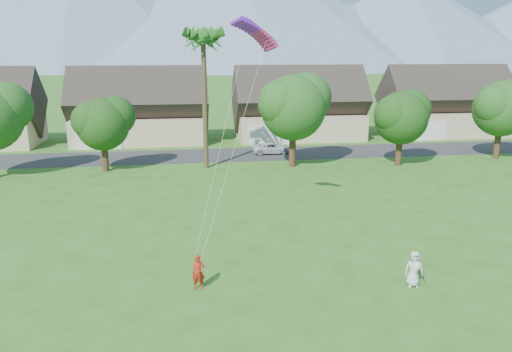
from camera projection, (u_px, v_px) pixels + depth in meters
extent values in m
plane|color=#2D6019|center=(293.00, 336.00, 19.07)|extent=(500.00, 500.00, 0.00)
cube|color=#2D2D30|center=(223.00, 155.00, 51.68)|extent=(90.00, 7.00, 0.01)
imported|color=#AC2213|center=(198.00, 272.00, 22.63)|extent=(0.62, 0.43, 1.63)
imported|color=silver|center=(414.00, 269.00, 22.90)|extent=(0.91, 0.66, 1.71)
imported|color=silver|center=(272.00, 148.00, 52.25)|extent=(4.10, 1.93, 1.14)
cone|color=slate|center=(79.00, 0.00, 252.29)|extent=(190.00, 190.00, 70.00)
cone|color=slate|center=(245.00, 10.00, 264.93)|extent=(240.00, 240.00, 62.00)
cone|color=slate|center=(405.00, 23.00, 278.76)|extent=(200.00, 200.00, 50.00)
cube|color=beige|center=(141.00, 129.00, 58.71)|extent=(15.00, 8.00, 3.00)
cube|color=#382D28|center=(139.00, 101.00, 57.90)|extent=(15.75, 8.15, 8.15)
cube|color=silver|center=(99.00, 139.00, 54.34)|extent=(4.80, 0.12, 2.20)
cube|color=beige|center=(298.00, 126.00, 61.32)|extent=(15.00, 8.00, 3.00)
cube|color=#382D28|center=(299.00, 99.00, 60.51)|extent=(15.75, 8.15, 8.15)
cube|color=silver|center=(270.00, 135.00, 56.95)|extent=(4.80, 0.12, 2.20)
cube|color=beige|center=(443.00, 123.00, 63.92)|extent=(15.00, 8.00, 3.00)
cube|color=#382D28|center=(446.00, 97.00, 63.11)|extent=(15.75, 8.15, 8.15)
cube|color=silver|center=(427.00, 131.00, 59.55)|extent=(4.80, 0.12, 2.20)
cylinder|color=#47301C|center=(105.00, 159.00, 44.63)|extent=(0.56, 0.56, 2.18)
sphere|color=#214916|center=(103.00, 124.00, 43.86)|extent=(4.62, 4.62, 4.62)
cylinder|color=#47301C|center=(292.00, 151.00, 46.40)|extent=(0.62, 0.62, 2.82)
sphere|color=#214916|center=(293.00, 108.00, 45.40)|extent=(5.98, 5.98, 5.98)
cylinder|color=#47301C|center=(399.00, 153.00, 46.88)|extent=(0.58, 0.58, 2.30)
sphere|color=#214916|center=(401.00, 118.00, 46.06)|extent=(4.90, 4.90, 4.90)
cylinder|color=#47301C|center=(497.00, 146.00, 49.79)|extent=(0.60, 0.60, 2.56)
sphere|color=#214916|center=(502.00, 109.00, 48.88)|extent=(5.44, 5.44, 5.44)
cylinder|color=#4C3D26|center=(205.00, 103.00, 44.65)|extent=(0.44, 0.44, 12.00)
sphere|color=#286021|center=(203.00, 29.00, 43.09)|extent=(3.00, 3.00, 3.00)
cube|color=purple|center=(244.00, 31.00, 27.07)|extent=(1.59, 1.39, 0.50)
cube|color=#BB2370|center=(268.00, 31.00, 27.25)|extent=(1.59, 1.39, 0.50)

